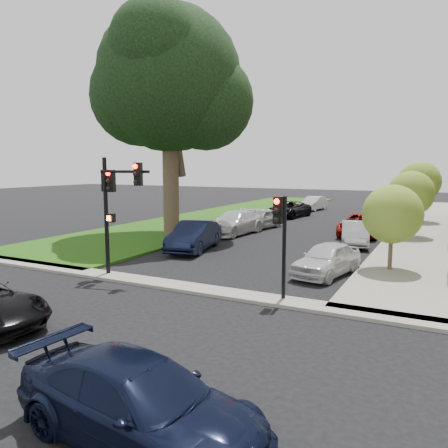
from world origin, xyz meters
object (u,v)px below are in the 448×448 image
at_px(car_parked_4, 385,210).
at_px(car_parked_6, 234,223).
at_px(car_parked_3, 383,213).
at_px(eucalyptus, 168,80).
at_px(small_tree_c, 419,182).
at_px(car_parked_1, 355,234).
at_px(car_parked_0, 327,259).
at_px(car_parked_7, 261,219).
at_px(car_parked_8, 289,209).
at_px(traffic_signal_main, 113,195).
at_px(car_cross_far, 139,402).
at_px(car_parked_5, 194,236).
at_px(car_parked_2, 361,225).
at_px(car_parked_9, 313,203).
at_px(traffic_signal_secondary, 281,229).
at_px(small_tree_b, 411,194).
at_px(small_tree_a, 392,214).

bearing_deg(car_parked_4, car_parked_6, -106.92).
height_order(car_parked_3, car_parked_6, car_parked_6).
height_order(eucalyptus, small_tree_c, eucalyptus).
bearing_deg(car_parked_1, car_parked_3, 78.02).
relative_size(car_parked_0, car_parked_6, 0.76).
bearing_deg(car_parked_1, car_parked_0, -99.69).
bearing_deg(car_parked_7, car_parked_8, 104.11).
height_order(eucalyptus, traffic_signal_main, eucalyptus).
xyz_separation_m(car_cross_far, car_parked_3, (-0.20, 30.94, 0.03)).
bearing_deg(car_parked_5, car_parked_1, 25.15).
bearing_deg(car_parked_2, car_parked_0, -87.92).
xyz_separation_m(car_parked_6, car_parked_9, (0.33, 17.47, -0.07)).
height_order(car_parked_2, car_parked_9, car_parked_2).
bearing_deg(car_parked_4, car_parked_2, -80.02).
bearing_deg(eucalyptus, traffic_signal_secondary, -42.00).
distance_m(eucalyptus, car_parked_8, 16.04).
bearing_deg(car_parked_6, car_parked_1, 1.94).
relative_size(small_tree_b, small_tree_c, 0.86).
distance_m(traffic_signal_main, car_parked_5, 6.62).
bearing_deg(small_tree_c, car_parked_7, -138.29).
bearing_deg(car_parked_5, car_parked_9, 79.27).
distance_m(eucalyptus, car_parked_5, 10.26).
relative_size(car_cross_far, car_parked_5, 0.99).
height_order(small_tree_b, traffic_signal_main, traffic_signal_main).
relative_size(traffic_signal_secondary, car_parked_9, 0.83).
xyz_separation_m(car_parked_3, car_parked_7, (-7.21, -7.76, -0.01)).
bearing_deg(car_parked_2, small_tree_c, 71.70).
height_order(eucalyptus, small_tree_a, eucalyptus).
bearing_deg(car_parked_5, car_parked_0, -26.84).
height_order(small_tree_b, car_parked_6, small_tree_b).
height_order(traffic_signal_secondary, car_parked_3, traffic_signal_secondary).
distance_m(small_tree_a, car_parked_1, 6.35).
xyz_separation_m(car_parked_3, car_parked_5, (-7.26, -16.81, 0.07)).
relative_size(car_parked_4, car_parked_6, 0.86).
relative_size(car_parked_0, car_parked_4, 0.89).
relative_size(eucalyptus, car_parked_8, 2.84).
relative_size(car_parked_2, car_parked_4, 1.15).
distance_m(eucalyptus, car_parked_9, 21.94).
distance_m(eucalyptus, car_cross_far, 22.83).
distance_m(car_cross_far, car_parked_0, 12.03).
xyz_separation_m(small_tree_c, car_parked_0, (-2.21, -19.71, -2.49)).
height_order(eucalyptus, car_parked_1, eucalyptus).
height_order(small_tree_c, car_parked_8, small_tree_c).
height_order(car_parked_0, car_parked_9, car_parked_9).
relative_size(eucalyptus, car_parked_6, 2.71).
distance_m(small_tree_b, car_parked_1, 5.23).
distance_m(small_tree_a, car_parked_2, 9.74).
bearing_deg(small_tree_a, car_parked_8, 120.94).
relative_size(traffic_signal_main, car_parked_8, 0.96).
height_order(car_cross_far, car_parked_7, car_parked_7).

